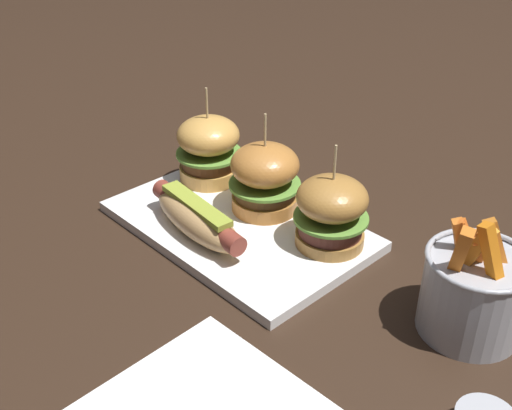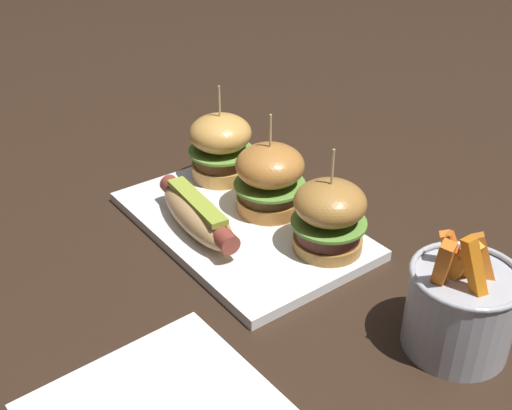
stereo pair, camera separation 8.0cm
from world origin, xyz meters
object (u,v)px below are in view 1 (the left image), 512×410
Objects in this scene: slider_left at (209,148)px; slider_right at (331,211)px; fries_bucket at (474,291)px; platter_main at (238,226)px; hot_dog at (197,218)px; slider_center at (263,176)px.

slider_left is 0.23m from slider_right.
slider_left is 0.98× the size of fries_bucket.
platter_main is at bearing -157.28° from slider_right.
slider_right is at bearing 39.56° from hot_dog.
slider_center is at bearing 84.72° from hot_dog.
slider_left reaches higher than slider_center.
fries_bucket is (0.33, 0.11, 0.01)m from hot_dog.
fries_bucket reaches higher than hot_dog.
slider_left is at bearing 157.35° from platter_main.
slider_right is 0.94× the size of fries_bucket.
slider_left is 1.02× the size of slider_center.
platter_main is 2.45× the size of slider_center.
fries_bucket is at bearing 0.02° from slider_left.
slider_right is at bearing -0.02° from slider_left.
slider_left reaches higher than slider_right.
slider_left is at bearing 179.98° from slider_right.
slider_right is at bearing 0.15° from slider_center.
slider_right is (0.23, -0.00, -0.00)m from slider_left.
slider_left is 0.11m from slider_center.
hot_dog is 0.34m from fries_bucket.
hot_dog is 1.27× the size of slider_left.
platter_main is 0.14m from slider_right.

